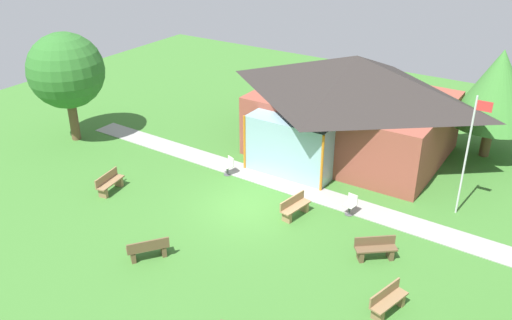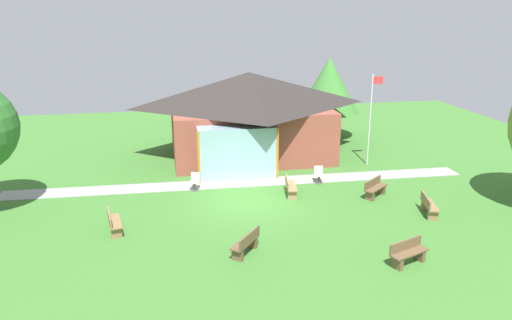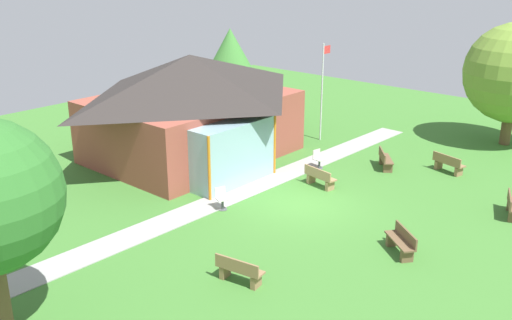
# 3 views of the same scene
# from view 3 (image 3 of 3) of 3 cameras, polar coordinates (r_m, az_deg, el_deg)

# --- Properties ---
(ground_plane) EXTENTS (44.00, 44.00, 0.00)m
(ground_plane) POSITION_cam_3_polar(r_m,az_deg,el_deg) (22.62, 4.61, -4.41)
(ground_plane) COLOR #3D752D
(pavilion) EXTENTS (9.93, 8.55, 4.91)m
(pavilion) POSITION_cam_3_polar(r_m,az_deg,el_deg) (27.39, -6.32, 5.45)
(pavilion) COLOR brown
(pavilion) RESTS_ON ground_plane
(footpath) EXTENTS (23.08, 1.90, 0.03)m
(footpath) POSITION_cam_3_polar(r_m,az_deg,el_deg) (24.13, -0.38, -2.73)
(footpath) COLOR #999993
(footpath) RESTS_ON ground_plane
(flagpole) EXTENTS (0.64, 0.08, 5.08)m
(flagpole) POSITION_cam_3_polar(r_m,az_deg,el_deg) (29.99, 6.62, 7.19)
(flagpole) COLOR silver
(flagpole) RESTS_ON ground_plane
(bench_mid_left) EXTENTS (0.69, 1.55, 0.84)m
(bench_mid_left) POSITION_cam_3_polar(r_m,az_deg,el_deg) (17.24, -1.67, -10.96)
(bench_mid_left) COLOR olive
(bench_mid_left) RESTS_ON ground_plane
(bench_lawn_far_right) EXTENTS (0.81, 1.56, 0.84)m
(bench_lawn_far_right) POSITION_cam_3_polar(r_m,az_deg,el_deg) (27.10, 18.56, -0.38)
(bench_lawn_far_right) COLOR olive
(bench_lawn_far_right) RESTS_ON ground_plane
(bench_front_center) EXTENTS (1.26, 1.46, 0.84)m
(bench_front_center) POSITION_cam_3_polar(r_m,az_deg,el_deg) (19.40, 14.25, -7.93)
(bench_front_center) COLOR brown
(bench_front_center) RESTS_ON ground_plane
(bench_mid_right) EXTENTS (1.44, 1.29, 0.84)m
(bench_mid_right) POSITION_cam_3_polar(r_m,az_deg,el_deg) (26.88, 12.70, 0.02)
(bench_mid_right) COLOR brown
(bench_mid_right) RESTS_ON ground_plane
(bench_rear_near_path) EXTENTS (0.68, 1.55, 0.84)m
(bench_rear_near_path) POSITION_cam_3_polar(r_m,az_deg,el_deg) (24.25, 6.34, -1.76)
(bench_rear_near_path) COLOR #9E7A51
(bench_rear_near_path) RESTS_ON ground_plane
(patio_chair_west) EXTENTS (0.57, 0.57, 0.86)m
(patio_chair_west) POSITION_cam_3_polar(r_m,az_deg,el_deg) (22.02, -3.43, -3.88)
(patio_chair_west) COLOR beige
(patio_chair_west) RESTS_ON ground_plane
(patio_chair_lawn_spare) EXTENTS (0.50, 0.50, 0.86)m
(patio_chair_lawn_spare) POSITION_cam_3_polar(r_m,az_deg,el_deg) (26.39, 6.22, 0.06)
(patio_chair_lawn_spare) COLOR beige
(patio_chair_lawn_spare) RESTS_ON ground_plane
(tree_behind_pavilion_right) EXTENTS (4.03, 4.03, 5.38)m
(tree_behind_pavilion_right) POSITION_cam_3_polar(r_m,az_deg,el_deg) (33.51, -2.57, 9.86)
(tree_behind_pavilion_right) COLOR brown
(tree_behind_pavilion_right) RESTS_ON ground_plane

